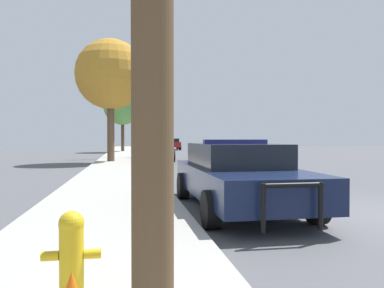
# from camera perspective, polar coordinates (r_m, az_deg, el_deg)

# --- Properties ---
(ground_plane) EXTENTS (110.00, 110.00, 0.00)m
(ground_plane) POSITION_cam_1_polar(r_m,az_deg,el_deg) (8.28, 25.61, -9.68)
(ground_plane) COLOR #4F4F54
(sidewalk_left) EXTENTS (3.00, 110.00, 0.13)m
(sidewalk_left) POSITION_cam_1_polar(r_m,az_deg,el_deg) (6.80, -12.97, -11.39)
(sidewalk_left) COLOR #A3A099
(sidewalk_left) RESTS_ON ground_plane
(police_car) EXTENTS (2.15, 5.13, 1.48)m
(police_car) POSITION_cam_1_polar(r_m,az_deg,el_deg) (8.04, 6.99, -4.59)
(police_car) COLOR #141E3D
(police_car) RESTS_ON ground_plane
(fire_hydrant) EXTENTS (0.50, 0.22, 0.75)m
(fire_hydrant) POSITION_cam_1_polar(r_m,az_deg,el_deg) (3.53, -17.88, -15.31)
(fire_hydrant) COLOR gold
(fire_hydrant) RESTS_ON sidewalk_left
(traffic_light) EXTENTS (4.18, 0.35, 5.61)m
(traffic_light) POSITION_cam_1_polar(r_m,az_deg,el_deg) (27.65, -9.00, 6.29)
(traffic_light) COLOR #424247
(traffic_light) RESTS_ON sidewalk_left
(car_background_oncoming) EXTENTS (2.28, 4.77, 1.30)m
(car_background_oncoming) POSITION_cam_1_polar(r_m,az_deg,el_deg) (29.18, 4.23, -0.62)
(car_background_oncoming) COLOR slate
(car_background_oncoming) RESTS_ON ground_plane
(car_background_distant) EXTENTS (1.93, 4.45, 1.42)m
(car_background_distant) POSITION_cam_1_polar(r_m,az_deg,el_deg) (47.00, -3.02, 0.04)
(car_background_distant) COLOR maroon
(car_background_distant) RESTS_ON ground_plane
(car_background_midblock) EXTENTS (2.06, 4.63, 1.27)m
(car_background_midblock) POSITION_cam_1_polar(r_m,az_deg,el_deg) (24.71, -5.09, -0.92)
(car_background_midblock) COLOR #474C51
(car_background_midblock) RESTS_ON ground_plane
(tree_sidewalk_mid) EXTENTS (4.14, 4.14, 7.22)m
(tree_sidewalk_mid) POSITION_cam_1_polar(r_m,az_deg,el_deg) (23.00, -12.30, 10.26)
(tree_sidewalk_mid) COLOR brown
(tree_sidewalk_mid) RESTS_ON sidewalk_left
(tree_sidewalk_far) EXTENTS (3.95, 3.95, 6.68)m
(tree_sidewalk_far) POSITION_cam_1_polar(r_m,az_deg,el_deg) (39.73, -10.53, 5.70)
(tree_sidewalk_far) COLOR #4C3823
(tree_sidewalk_far) RESTS_ON sidewalk_left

